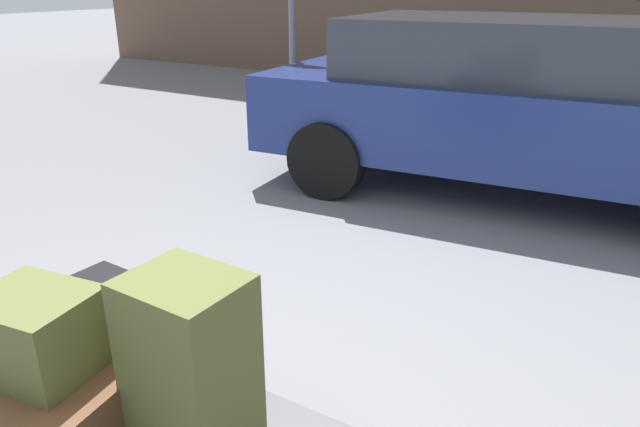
% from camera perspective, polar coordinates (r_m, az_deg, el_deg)
% --- Properties ---
extents(suitcase_brown_center, '(0.60, 0.52, 0.28)m').
position_cam_1_polar(suitcase_brown_center, '(2.06, -24.69, -16.67)').
color(suitcase_brown_center, '#51331E').
rests_on(suitcase_brown_center, luggage_cart).
extents(suitcase_olive_stacked_top, '(0.33, 0.28, 0.61)m').
position_cam_1_polar(suitcase_olive_stacked_top, '(1.78, -12.46, -15.02)').
color(suitcase_olive_stacked_top, '#4C5128').
rests_on(suitcase_olive_stacked_top, luggage_cart).
extents(duffel_bag_black_rear_left, '(0.64, 0.37, 0.32)m').
position_cam_1_polar(duffel_bag_black_rear_left, '(2.25, -18.44, -11.59)').
color(duffel_bag_black_rear_left, black).
rests_on(duffel_bag_black_rear_left, luggage_cart).
extents(duffel_bag_olive_topmost_pile, '(0.37, 0.32, 0.25)m').
position_cam_1_polar(duffel_bag_olive_topmost_pile, '(1.92, -25.93, -10.44)').
color(duffel_bag_olive_topmost_pile, '#4C5128').
rests_on(duffel_bag_olive_topmost_pile, suitcase_brown_center).
extents(parked_car, '(4.44, 2.21, 1.42)m').
position_cam_1_polar(parked_car, '(5.15, 18.98, 10.22)').
color(parked_car, navy).
rests_on(parked_car, ground_plane).
extents(no_parking_sign, '(0.50, 0.07, 2.37)m').
position_cam_1_polar(no_parking_sign, '(6.00, -2.75, 19.65)').
color(no_parking_sign, slate).
rests_on(no_parking_sign, ground_plane).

